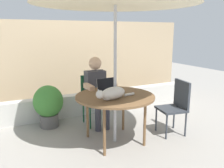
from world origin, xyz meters
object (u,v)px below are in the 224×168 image
Objects in this scene: person_seated at (97,88)px; chair_occupied at (94,96)px; patio_table at (115,99)px; chair_empty at (176,103)px; laptop at (108,89)px; cat at (112,94)px; potted_plant_near_fence at (48,104)px.

chair_occupied is at bearing 90.00° from person_seated.
patio_table is 1.05m from chair_empty.
laptop is (-1.05, 0.35, 0.28)m from chair_empty.
cat is (-1.16, -0.00, 0.30)m from chair_empty.
cat is at bearing -97.61° from chair_occupied.
chair_occupied is 1.19× the size of potted_plant_near_fence.
person_seated reaches higher than chair_empty.
chair_occupied is 0.80m from potted_plant_near_fence.
chair_empty is 0.72× the size of person_seated.
person_seated reaches higher than cat.
laptop is at bearing -93.15° from person_seated.
chair_empty is at bearing -44.70° from chair_occupied.
potted_plant_near_fence is at bearing 118.36° from cat.
person_seated is at bearing -22.92° from potted_plant_near_fence.
person_seated is at bearing 86.85° from laptop.
patio_table is at bearing -90.00° from chair_occupied.
laptop is 0.49× the size of cat.
person_seated reaches higher than patio_table.
potted_plant_near_fence is at bearing 157.08° from person_seated.
chair_occupied is 1.44m from chair_empty.
chair_occupied is at bearing 135.30° from chair_empty.
chair_occupied is 1.35× the size of cat.
laptop is at bearing -48.09° from potted_plant_near_fence.
cat is at bearing -107.00° from laptop.
cat is (-0.14, -1.01, 0.30)m from chair_occupied.
laptop reaches higher than chair_occupied.
person_seated reaches higher than laptop.
chair_occupied reaches higher than patio_table.
cat is at bearing -61.64° from potted_plant_near_fence.
laptop is (-0.03, 0.19, 0.11)m from patio_table.
chair_empty is (1.02, -1.01, 0.00)m from chair_occupied.
person_seated is (-0.00, -0.16, 0.17)m from chair_occupied.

